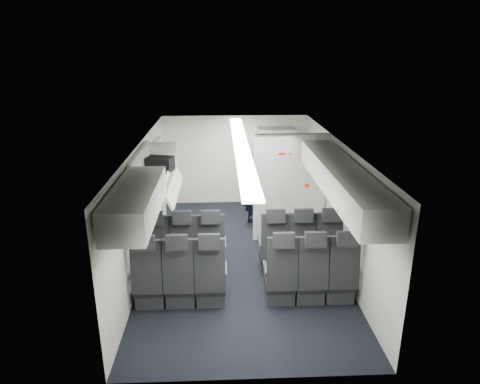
{
  "coord_description": "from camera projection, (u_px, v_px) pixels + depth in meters",
  "views": [
    {
      "loc": [
        -0.34,
        -7.01,
        3.69
      ],
      "look_at": [
        0.0,
        0.4,
        1.15
      ],
      "focal_mm": 32.0,
      "sensor_mm": 36.0,
      "label": 1
    }
  ],
  "objects": [
    {
      "name": "seat_row_front",
      "position": [
        243.0,
        252.0,
        7.19
      ],
      "size": [
        3.33,
        0.56,
        1.24
      ],
      "color": "black",
      "rests_on": "cabin_shell"
    },
    {
      "name": "seat_row_mid",
      "position": [
        246.0,
        279.0,
        6.34
      ],
      "size": [
        3.33,
        0.56,
        1.24
      ],
      "color": "black",
      "rests_on": "cabin_shell"
    },
    {
      "name": "papers",
      "position": [
        263.0,
        177.0,
        8.95
      ],
      "size": [
        0.22,
        0.04,
        0.15
      ],
      "primitive_type": "cube",
      "rotation": [
        0.0,
        0.0,
        -0.09
      ],
      "color": "white",
      "rests_on": "flight_attendant"
    },
    {
      "name": "carry_on_bag",
      "position": [
        160.0,
        164.0,
        7.24
      ],
      "size": [
        0.49,
        0.4,
        0.26
      ],
      "primitive_type": "cube",
      "rotation": [
        0.0,
        0.0,
        -0.24
      ],
      "color": "black",
      "rests_on": "overhead_bin_left_front_open"
    },
    {
      "name": "overhead_bin_left_rear",
      "position": [
        136.0,
        202.0,
        5.28
      ],
      "size": [
        0.53,
        1.8,
        0.4
      ],
      "color": "silver",
      "rests_on": "cabin_shell"
    },
    {
      "name": "galley_unit",
      "position": [
        276.0,
        168.0,
        10.13
      ],
      "size": [
        0.85,
        0.52,
        1.9
      ],
      "color": "#939399",
      "rests_on": "cabin_shell"
    },
    {
      "name": "bulkhead_partition",
      "position": [
        290.0,
        188.0,
        8.28
      ],
      "size": [
        1.4,
        0.15,
        2.13
      ],
      "color": "silver",
      "rests_on": "cabin_shell"
    },
    {
      "name": "overhead_bin_right_rear",
      "position": [
        359.0,
        199.0,
        5.4
      ],
      "size": [
        0.53,
        1.8,
        0.4
      ],
      "color": "silver",
      "rests_on": "cabin_shell"
    },
    {
      "name": "overhead_bin_right_front",
      "position": [
        326.0,
        163.0,
        7.05
      ],
      "size": [
        0.53,
        1.7,
        0.4
      ],
      "color": "silver",
      "rests_on": "cabin_shell"
    },
    {
      "name": "overhead_bin_left_front_open",
      "position": [
        154.0,
        172.0,
        6.97
      ],
      "size": [
        0.64,
        1.7,
        0.72
      ],
      "color": "#9E9E93",
      "rests_on": "cabin_shell"
    },
    {
      "name": "flight_attendant",
      "position": [
        253.0,
        189.0,
        9.08
      ],
      "size": [
        0.56,
        0.68,
        1.6
      ],
      "primitive_type": "imported",
      "rotation": [
        0.0,
        0.0,
        1.93
      ],
      "color": "black",
      "rests_on": "ground"
    },
    {
      "name": "cabin_shell",
      "position": [
        241.0,
        201.0,
        7.47
      ],
      "size": [
        3.41,
        6.01,
        2.16
      ],
      "color": "black",
      "rests_on": "ground"
    },
    {
      "name": "boarding_door",
      "position": [
        159.0,
        184.0,
        8.92
      ],
      "size": [
        0.12,
        1.27,
        1.86
      ],
      "color": "silver",
      "rests_on": "cabin_shell"
    }
  ]
}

